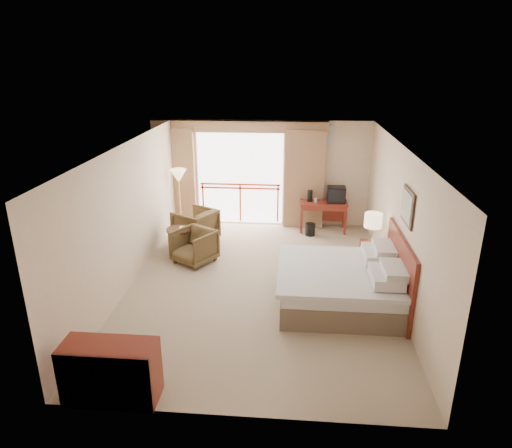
# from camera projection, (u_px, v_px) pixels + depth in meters

# --- Properties ---
(floor) EXTENTS (7.00, 7.00, 0.00)m
(floor) POSITION_uv_depth(u_px,v_px,m) (261.00, 284.00, 8.90)
(floor) COLOR gray
(floor) RESTS_ON ground
(ceiling) EXTENTS (7.00, 7.00, 0.00)m
(ceiling) POSITION_uv_depth(u_px,v_px,m) (261.00, 146.00, 7.97)
(ceiling) COLOR white
(ceiling) RESTS_ON wall_back
(wall_back) EXTENTS (5.00, 0.00, 5.00)m
(wall_back) POSITION_uv_depth(u_px,v_px,m) (271.00, 173.00, 11.71)
(wall_back) COLOR beige
(wall_back) RESTS_ON ground
(wall_front) EXTENTS (5.00, 0.00, 5.00)m
(wall_front) POSITION_uv_depth(u_px,v_px,m) (238.00, 322.00, 5.16)
(wall_front) COLOR beige
(wall_front) RESTS_ON ground
(wall_left) EXTENTS (0.00, 7.00, 7.00)m
(wall_left) POSITION_uv_depth(u_px,v_px,m) (129.00, 215.00, 8.63)
(wall_left) COLOR beige
(wall_left) RESTS_ON ground
(wall_right) EXTENTS (0.00, 7.00, 7.00)m
(wall_right) POSITION_uv_depth(u_px,v_px,m) (399.00, 223.00, 8.24)
(wall_right) COLOR beige
(wall_right) RESTS_ON ground
(balcony_door) EXTENTS (2.40, 0.00, 2.40)m
(balcony_door) POSITION_uv_depth(u_px,v_px,m) (240.00, 179.00, 11.80)
(balcony_door) COLOR white
(balcony_door) RESTS_ON wall_back
(balcony_railing) EXTENTS (2.09, 0.03, 1.02)m
(balcony_railing) POSITION_uv_depth(u_px,v_px,m) (240.00, 193.00, 11.92)
(balcony_railing) COLOR red
(balcony_railing) RESTS_ON wall_back
(curtain_left) EXTENTS (1.00, 0.26, 2.50)m
(curtain_left) POSITION_uv_depth(u_px,v_px,m) (176.00, 177.00, 11.80)
(curtain_left) COLOR brown
(curtain_left) RESTS_ON wall_back
(curtain_right) EXTENTS (1.00, 0.26, 2.50)m
(curtain_right) POSITION_uv_depth(u_px,v_px,m) (304.00, 179.00, 11.54)
(curtain_right) COLOR brown
(curtain_right) RESTS_ON wall_back
(valance) EXTENTS (4.40, 0.22, 0.28)m
(valance) POSITION_uv_depth(u_px,v_px,m) (239.00, 126.00, 11.24)
(valance) COLOR brown
(valance) RESTS_ON wall_back
(hvac_vent) EXTENTS (0.50, 0.04, 0.50)m
(hvac_vent) POSITION_uv_depth(u_px,v_px,m) (324.00, 135.00, 11.23)
(hvac_vent) COLOR silver
(hvac_vent) RESTS_ON wall_back
(bed) EXTENTS (2.13, 2.06, 0.97)m
(bed) POSITION_uv_depth(u_px,v_px,m) (342.00, 284.00, 8.09)
(bed) COLOR brown
(bed) RESTS_ON floor
(headboard) EXTENTS (0.06, 2.10, 1.30)m
(headboard) POSITION_uv_depth(u_px,v_px,m) (399.00, 272.00, 7.92)
(headboard) COLOR maroon
(headboard) RESTS_ON wall_right
(framed_art) EXTENTS (0.04, 0.72, 0.60)m
(framed_art) POSITION_uv_depth(u_px,v_px,m) (408.00, 207.00, 7.51)
(framed_art) COLOR black
(framed_art) RESTS_ON wall_right
(nightstand) EXTENTS (0.49, 0.57, 0.64)m
(nightstand) POSITION_uv_depth(u_px,v_px,m) (370.00, 258.00, 9.26)
(nightstand) COLOR maroon
(nightstand) RESTS_ON floor
(table_lamp) EXTENTS (0.35, 0.35, 0.61)m
(table_lamp) POSITION_uv_depth(u_px,v_px,m) (373.00, 221.00, 9.04)
(table_lamp) COLOR tan
(table_lamp) RESTS_ON nightstand
(phone) EXTENTS (0.20, 0.17, 0.08)m
(phone) POSITION_uv_depth(u_px,v_px,m) (370.00, 245.00, 9.00)
(phone) COLOR black
(phone) RESTS_ON nightstand
(desk) EXTENTS (1.17, 0.57, 0.77)m
(desk) POSITION_uv_depth(u_px,v_px,m) (323.00, 207.00, 11.49)
(desk) COLOR maroon
(desk) RESTS_ON floor
(tv) EXTENTS (0.44, 0.35, 0.40)m
(tv) POSITION_uv_depth(u_px,v_px,m) (336.00, 195.00, 11.28)
(tv) COLOR black
(tv) RESTS_ON desk
(coffee_maker) EXTENTS (0.16, 0.16, 0.29)m
(coffee_maker) POSITION_uv_depth(u_px,v_px,m) (310.00, 196.00, 11.36)
(coffee_maker) COLOR black
(coffee_maker) RESTS_ON desk
(cup) EXTENTS (0.10, 0.10, 0.11)m
(cup) POSITION_uv_depth(u_px,v_px,m) (316.00, 200.00, 11.33)
(cup) COLOR white
(cup) RESTS_ON desk
(wastebasket) EXTENTS (0.31, 0.31, 0.30)m
(wastebasket) POSITION_uv_depth(u_px,v_px,m) (310.00, 229.00, 11.28)
(wastebasket) COLOR black
(wastebasket) RESTS_ON floor
(armchair_far) EXTENTS (1.18, 1.17, 0.79)m
(armchair_far) POSITION_uv_depth(u_px,v_px,m) (196.00, 241.00, 10.97)
(armchair_far) COLOR #47351D
(armchair_far) RESTS_ON floor
(armchair_near) EXTENTS (1.08, 1.09, 0.72)m
(armchair_near) POSITION_uv_depth(u_px,v_px,m) (195.00, 262.00, 9.87)
(armchair_near) COLOR #47351D
(armchair_near) RESTS_ON floor
(side_table) EXTENTS (0.56, 0.56, 0.61)m
(side_table) POSITION_uv_depth(u_px,v_px,m) (180.00, 237.00, 10.09)
(side_table) COLOR black
(side_table) RESTS_ON floor
(book) EXTENTS (0.18, 0.24, 0.02)m
(book) POSITION_uv_depth(u_px,v_px,m) (179.00, 229.00, 10.03)
(book) COLOR white
(book) RESTS_ON side_table
(floor_lamp) EXTENTS (0.40, 0.40, 1.57)m
(floor_lamp) POSITION_uv_depth(u_px,v_px,m) (178.00, 178.00, 11.24)
(floor_lamp) COLOR tan
(floor_lamp) RESTS_ON floor
(dresser) EXTENTS (1.20, 0.51, 0.80)m
(dresser) POSITION_uv_depth(u_px,v_px,m) (111.00, 372.00, 5.81)
(dresser) COLOR maroon
(dresser) RESTS_ON floor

